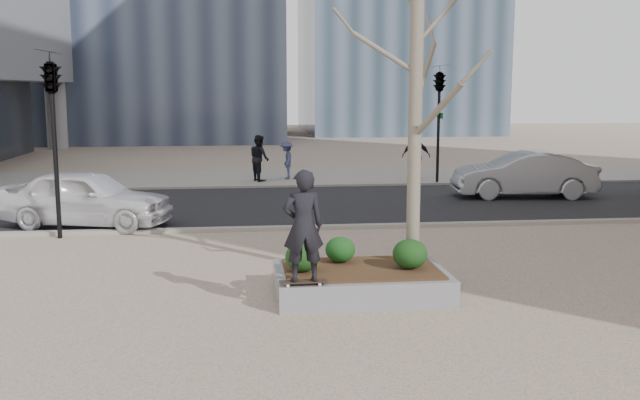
{
  "coord_description": "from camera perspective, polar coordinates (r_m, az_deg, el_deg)",
  "views": [
    {
      "loc": [
        -1.1,
        -12.08,
        3.62
      ],
      "look_at": [
        0.5,
        2.0,
        1.4
      ],
      "focal_mm": 40.0,
      "sensor_mm": 36.0,
      "label": 1
    }
  ],
  "objects": [
    {
      "name": "planter_mulch",
      "position": [
        12.66,
        3.29,
        -5.52
      ],
      "size": [
        2.7,
        1.7,
        0.04
      ],
      "primitive_type": "cube",
      "color": "#382314",
      "rests_on": "planter"
    },
    {
      "name": "pedestrian_b",
      "position": [
        28.6,
        -2.68,
        3.21
      ],
      "size": [
        0.59,
        1.0,
        1.53
      ],
      "primitive_type": "imported",
      "rotation": [
        0.0,
        0.0,
        4.69
      ],
      "color": "#394067",
      "rests_on": "far_sidewalk"
    },
    {
      "name": "pedestrian_a",
      "position": [
        28.09,
        -4.87,
        3.37
      ],
      "size": [
        0.98,
        1.08,
        1.81
      ],
      "primitive_type": "imported",
      "rotation": [
        0.0,
        0.0,
        1.98
      ],
      "color": "black",
      "rests_on": "far_sidewalk"
    },
    {
      "name": "planter",
      "position": [
        12.72,
        3.28,
        -6.59
      ],
      "size": [
        3.0,
        2.0,
        0.45
      ],
      "primitive_type": "cube",
      "color": "gray",
      "rests_on": "ground"
    },
    {
      "name": "street",
      "position": [
        22.4,
        -3.58,
        -0.39
      ],
      "size": [
        60.0,
        8.0,
        0.02
      ],
      "primitive_type": "cube",
      "color": "black",
      "rests_on": "ground"
    },
    {
      "name": "police_car",
      "position": [
        19.7,
        -18.16,
        0.16
      ],
      "size": [
        4.75,
        2.9,
        1.51
      ],
      "primitive_type": "imported",
      "rotation": [
        0.0,
        0.0,
        1.3
      ],
      "color": "white",
      "rests_on": "street"
    },
    {
      "name": "skateboard",
      "position": [
        11.67,
        -1.34,
        -6.67
      ],
      "size": [
        0.79,
        0.23,
        0.08
      ],
      "primitive_type": null,
      "rotation": [
        0.0,
        0.0,
        0.04
      ],
      "color": "black",
      "rests_on": "planter"
    },
    {
      "name": "skateboarder",
      "position": [
        11.46,
        -1.36,
        -2.08
      ],
      "size": [
        0.7,
        0.49,
        1.83
      ],
      "primitive_type": "imported",
      "rotation": [
        0.0,
        0.0,
        3.22
      ],
      "color": "black",
      "rests_on": "skateboard"
    },
    {
      "name": "pedestrian_c",
      "position": [
        28.54,
        7.7,
        3.5
      ],
      "size": [
        1.2,
        0.79,
        1.89
      ],
      "primitive_type": "imported",
      "rotation": [
        0.0,
        0.0,
        2.82
      ],
      "color": "black",
      "rests_on": "far_sidewalk"
    },
    {
      "name": "traffic_light_near",
      "position": [
        18.27,
        -20.45,
        4.04
      ],
      "size": [
        0.6,
        2.48,
        4.5
      ],
      "primitive_type": null,
      "color": "black",
      "rests_on": "ground"
    },
    {
      "name": "far_sidewalk",
      "position": [
        29.32,
        -4.28,
        1.81
      ],
      "size": [
        60.0,
        6.0,
        0.02
      ],
      "primitive_type": "cube",
      "color": "gray",
      "rests_on": "ground"
    },
    {
      "name": "shrub_right",
      "position": [
        12.63,
        7.21,
        -4.3
      ],
      "size": [
        0.61,
        0.61,
        0.52
      ],
      "primitive_type": "ellipsoid",
      "color": "black",
      "rests_on": "planter_mulch"
    },
    {
      "name": "sycamore_tree",
      "position": [
        12.76,
        7.68,
        9.59
      ],
      "size": [
        2.8,
        2.8,
        6.6
      ],
      "primitive_type": null,
      "color": "gray",
      "rests_on": "planter_mulch"
    },
    {
      "name": "shrub_middle",
      "position": [
        12.99,
        1.63,
        -3.99
      ],
      "size": [
        0.55,
        0.55,
        0.47
      ],
      "primitive_type": "ellipsoid",
      "color": "#123A12",
      "rests_on": "planter_mulch"
    },
    {
      "name": "shrub_left",
      "position": [
        12.33,
        -1.43,
        -4.59
      ],
      "size": [
        0.6,
        0.6,
        0.51
      ],
      "primitive_type": "ellipsoid",
      "color": "#173E13",
      "rests_on": "planter_mulch"
    },
    {
      "name": "traffic_light_far",
      "position": [
        27.78,
        9.46,
        5.96
      ],
      "size": [
        0.6,
        2.48,
        4.5
      ],
      "primitive_type": null,
      "color": "black",
      "rests_on": "ground"
    },
    {
      "name": "car_silver",
      "position": [
        24.75,
        15.97,
        1.98
      ],
      "size": [
        4.78,
        2.09,
        1.53
      ],
      "primitive_type": "imported",
      "rotation": [
        0.0,
        0.0,
        4.61
      ],
      "color": "gray",
      "rests_on": "street"
    },
    {
      "name": "ground",
      "position": [
        12.66,
        -1.24,
        -7.71
      ],
      "size": [
        120.0,
        120.0,
        0.0
      ],
      "primitive_type": "plane",
      "color": "tan",
      "rests_on": "ground"
    }
  ]
}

